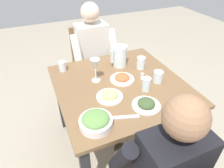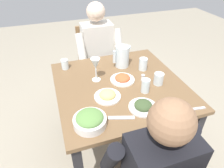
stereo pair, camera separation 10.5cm
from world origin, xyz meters
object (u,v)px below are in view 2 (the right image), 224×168
Objects in this scene: plate_fries at (107,95)px; water_glass_near_right at (159,79)px; salad_bowl at (90,120)px; diner_far at (148,166)px; water_glass_far_left at (143,64)px; salt_shaker at (143,78)px; water_glass_near_left at (145,86)px; chair_near at (96,59)px; water_pitcher at (122,56)px; plate_dolmas at (143,106)px; water_glass_by_pitcher at (65,64)px; dining_table at (120,94)px; diner_near at (100,55)px; wine_glass at (96,65)px; plate_rice_curry at (122,79)px.

water_glass_near_right reaches higher than plate_fries.
diner_far is at bearing 126.95° from salad_bowl.
water_glass_far_left is 0.18m from salt_shaker.
water_glass_near_left is 1.98× the size of salt_shaker.
chair_near is 0.70m from water_pitcher.
salad_bowl is 0.29m from plate_fries.
chair_near is at bearing -83.16° from water_glass_near_left.
water_glass_by_pitcher reaches higher than plate_dolmas.
plate_fries is at bearing -83.52° from diner_far.
plate_dolmas reaches higher than dining_table.
diner_far reaches higher than dining_table.
dining_table is 10.53× the size of water_glass_near_right.
wine_glass is at bearing 71.77° from diner_near.
chair_near is at bearing -93.81° from diner_far.
salt_shaker is at bearing 176.20° from dining_table.
water_pitcher is at bearing -86.14° from water_glass_near_left.
water_glass_near_right is (-0.25, 0.13, 0.03)m from plate_rice_curry.
salad_bowl reaches higher than plate_dolmas.
chair_near reaches higher than water_glass_near_right.
plate_rice_curry is 1.02× the size of plate_fries.
plate_fries is 0.29m from water_glass_near_left.
plate_dolmas is 0.35m from plate_rice_curry.
dining_table is at bearing 28.34° from water_glass_far_left.
water_glass_by_pitcher is at bearing -74.27° from diner_far.
salad_bowl is at bearing 50.55° from plate_fries.
wine_glass is (0.43, 0.03, 0.09)m from water_glass_far_left.
water_pitcher is 1.77× the size of water_glass_near_left.
chair_near is 4.59× the size of plate_fries.
water_glass_by_pitcher is at bearing -44.84° from dining_table.
plate_dolmas is at bearing 98.81° from dining_table.
water_glass_near_left is (-0.29, 0.02, 0.03)m from plate_fries.
diner_far is 0.82m from wine_glass.
salt_shaker is at bearing -147.03° from salad_bowl.
water_pitcher reaches higher than water_glass_far_left.
diner_near is 0.60m from water_glass_far_left.
chair_near is 1.56m from diner_far.
dining_table is at bearing 88.68° from chair_near.
plate_dolmas is 0.49m from wine_glass.
plate_rice_curry is 0.29m from water_glass_near_right.
diner_near reaches higher than salt_shaker.
water_glass_far_left is at bearing 108.66° from chair_near.
dining_table is 0.35m from water_pitcher.
diner_far is 11.01× the size of water_glass_near_left.
dining_table is at bearing 48.14° from plate_rice_curry.
water_glass_near_left is 0.16m from water_glass_near_right.
water_glass_far_left is 0.44m from wine_glass.
diner_far is at bearing 96.48° from plate_fries.
plate_rice_curry is 1.01× the size of wine_glass.
water_glass_near_left reaches higher than plate_rice_curry.
wine_glass is (0.02, -0.24, 0.12)m from plate_fries.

